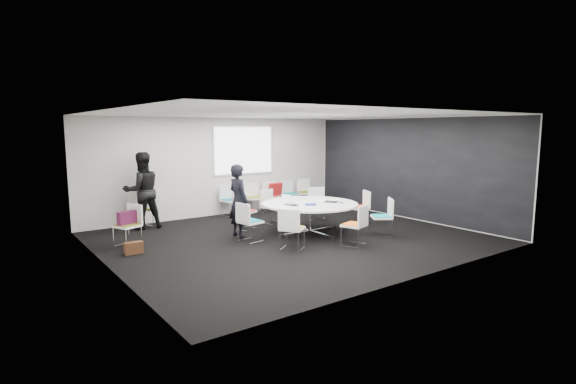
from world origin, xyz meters
TOP-DOWN VIEW (x-y plane):
  - room_shell at (0.09, 0.00)m, footprint 8.08×7.08m
  - conference_table at (0.65, 0.13)m, footprint 2.27×2.27m
  - projection_screen at (0.80, 3.46)m, footprint 1.90×0.03m
  - chair_ring_a at (2.32, 0.15)m, footprint 0.59×0.60m
  - chair_ring_b at (1.82, 1.24)m, footprint 0.61×0.60m
  - chair_ring_c at (0.55, 1.62)m, footprint 0.54×0.53m
  - chair_ring_d at (-0.42, 1.38)m, footprint 0.60×0.59m
  - chair_ring_e at (-0.95, 0.25)m, footprint 0.52×0.53m
  - chair_ring_f at (-0.60, -0.84)m, footprint 0.63×0.63m
  - chair_ring_g at (0.69, -1.35)m, footprint 0.58×0.58m
  - chair_ring_h at (1.84, -1.08)m, footprint 0.63×0.63m
  - chair_back_a at (0.15, 3.17)m, footprint 0.54×0.53m
  - chair_back_b at (0.95, 3.14)m, footprint 0.50×0.49m
  - chair_back_c at (1.55, 3.14)m, footprint 0.58×0.57m
  - chair_back_d at (2.26, 3.12)m, footprint 0.46×0.45m
  - chair_back_e at (2.88, 3.14)m, footprint 0.55×0.54m
  - chair_spare_left at (-3.25, 1.44)m, footprint 0.59×0.60m
  - chair_person_back at (-2.43, 3.12)m, footprint 0.57×0.56m
  - person_main at (-0.93, 0.78)m, footprint 0.43×0.63m
  - person_back at (-2.43, 2.95)m, footprint 0.94×0.73m
  - laptop at (0.13, 0.13)m, footprint 0.35×0.43m
  - laptop_lid at (0.05, 0.25)m, footprint 0.07×0.30m
  - notebook_black at (1.14, -0.08)m, footprint 0.35×0.37m
  - tablet_folio at (0.49, -0.11)m, footprint 0.33×0.32m
  - papers_right at (1.18, 0.28)m, footprint 0.34×0.27m
  - papers_front at (1.43, 0.13)m, footprint 0.34×0.27m
  - cup at (0.77, 0.47)m, footprint 0.08×0.08m
  - phone at (1.26, -0.31)m, footprint 0.15×0.10m
  - maroon_bag at (-3.26, 1.43)m, footprint 0.42×0.25m
  - brown_bag at (-3.35, 0.77)m, footprint 0.36×0.17m
  - red_jacket at (1.55, 2.92)m, footprint 0.44×0.17m

SIDE VIEW (x-z plane):
  - brown_bag at x=-3.35m, z-range 0.00..0.24m
  - chair_ring_a at x=2.32m, z-range -0.16..0.72m
  - chair_ring_b at x=1.82m, z-range -0.16..0.72m
  - chair_ring_c at x=0.55m, z-range -0.16..0.72m
  - chair_ring_d at x=-0.42m, z-range -0.16..0.72m
  - chair_ring_e at x=-0.95m, z-range -0.16..0.72m
  - chair_ring_f at x=-0.60m, z-range -0.16..0.72m
  - chair_ring_g at x=0.69m, z-range -0.16..0.72m
  - chair_ring_h at x=1.84m, z-range -0.16..0.72m
  - chair_back_a at x=0.15m, z-range -0.16..0.72m
  - chair_back_b at x=0.95m, z-range -0.16..0.72m
  - chair_back_c at x=1.55m, z-range -0.16..0.72m
  - chair_back_d at x=2.26m, z-range -0.16..0.72m
  - chair_back_e at x=2.88m, z-range -0.16..0.72m
  - chair_spare_left at x=-3.25m, z-range -0.16..0.72m
  - chair_person_back at x=-2.43m, z-range -0.16..0.72m
  - conference_table at x=0.65m, z-range 0.18..0.91m
  - maroon_bag at x=-3.26m, z-range 0.48..0.76m
  - red_jacket at x=1.55m, z-range 0.52..0.88m
  - papers_right at x=1.18m, z-range 0.73..0.73m
  - papers_front at x=1.43m, z-range 0.73..0.73m
  - phone at x=1.26m, z-range 0.73..0.74m
  - notebook_black at x=1.14m, z-range 0.73..0.75m
  - tablet_folio at x=0.49m, z-range 0.73..0.76m
  - laptop at x=0.13m, z-range 0.73..0.76m
  - cup at x=0.77m, z-range 0.73..0.82m
  - person_main at x=-0.93m, z-range 0.00..1.69m
  - laptop_lid at x=0.05m, z-range 0.75..0.97m
  - person_back at x=-2.43m, z-range 0.00..1.92m
  - room_shell at x=0.09m, z-range -0.04..2.84m
  - projection_screen at x=0.80m, z-range 1.17..2.53m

